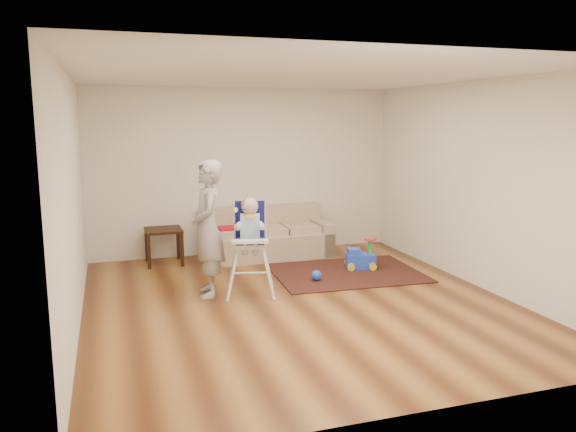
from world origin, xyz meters
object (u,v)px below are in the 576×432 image
object	(u,v)px
sofa	(267,233)
adult	(208,229)
toy_ball	(317,275)
ride_on_toy	(360,253)
high_chair	(250,248)
side_table	(164,246)

from	to	relation	value
sofa	adult	distance (m)	2.14
toy_ball	ride_on_toy	bearing A→B (deg)	25.56
high_chair	toy_ball	bearing A→B (deg)	27.08
side_table	ride_on_toy	xyz separation A→B (m)	(2.74, -1.22, -0.03)
toy_ball	side_table	bearing A→B (deg)	139.31
sofa	side_table	distance (m)	1.62
side_table	adult	distance (m)	1.90
side_table	toy_ball	bearing A→B (deg)	-40.69
sofa	side_table	size ratio (longest dim) A/B	3.77
ride_on_toy	adult	xyz separation A→B (m)	(-2.35, -0.54, 0.61)
side_table	ride_on_toy	distance (m)	3.00
ride_on_toy	side_table	bearing A→B (deg)	170.58
adult	side_table	bearing A→B (deg)	-161.71
sofa	adult	xyz separation A→B (m)	(-1.23, -1.69, 0.46)
ride_on_toy	high_chair	xyz separation A→B (m)	(-1.83, -0.63, 0.35)
ride_on_toy	adult	bearing A→B (deg)	-152.38
sofa	high_chair	distance (m)	1.93
sofa	toy_ball	distance (m)	1.61
high_chair	adult	xyz separation A→B (m)	(-0.52, 0.09, 0.26)
ride_on_toy	adult	distance (m)	2.49
toy_ball	sofa	bearing A→B (deg)	99.88
ride_on_toy	high_chair	bearing A→B (deg)	-146.27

